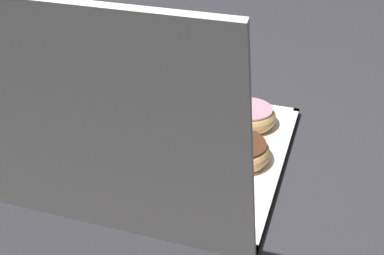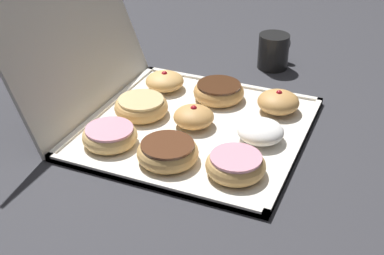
% 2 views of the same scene
% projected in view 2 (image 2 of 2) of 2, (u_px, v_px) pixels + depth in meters
% --- Properties ---
extents(ground_plane, '(3.00, 3.00, 0.00)m').
position_uv_depth(ground_plane, '(196.00, 130.00, 1.12)').
color(ground_plane, '#333338').
extents(donut_box, '(0.44, 0.44, 0.01)m').
position_uv_depth(donut_box, '(196.00, 128.00, 1.12)').
color(donut_box, silver).
rests_on(donut_box, ground).
extents(box_lid_open, '(0.44, 0.16, 0.41)m').
position_uv_depth(box_lid_open, '(64.00, 18.00, 1.12)').
color(box_lid_open, silver).
rests_on(box_lid_open, ground).
extents(pink_frosted_donut_0, '(0.11, 0.11, 0.04)m').
position_uv_depth(pink_frosted_donut_0, '(236.00, 165.00, 0.96)').
color(pink_frosted_donut_0, tan).
rests_on(pink_frosted_donut_0, donut_box).
extents(powdered_filled_donut_1, '(0.09, 0.09, 0.04)m').
position_uv_depth(powdered_filled_donut_1, '(260.00, 132.00, 1.06)').
color(powdered_filled_donut_1, white).
rests_on(powdered_filled_donut_1, donut_box).
extents(jelly_filled_donut_2, '(0.09, 0.09, 0.05)m').
position_uv_depth(jelly_filled_donut_2, '(278.00, 102.00, 1.16)').
color(jelly_filled_donut_2, tan).
rests_on(jelly_filled_donut_2, donut_box).
extents(chocolate_frosted_donut_3, '(0.12, 0.12, 0.04)m').
position_uv_depth(chocolate_frosted_donut_3, '(170.00, 152.00, 1.00)').
color(chocolate_frosted_donut_3, tan).
rests_on(chocolate_frosted_donut_3, donut_box).
extents(jelly_filled_donut_4, '(0.08, 0.08, 0.05)m').
position_uv_depth(jelly_filled_donut_4, '(194.00, 117.00, 1.11)').
color(jelly_filled_donut_4, tan).
rests_on(jelly_filled_donut_4, donut_box).
extents(chocolate_frosted_donut_5, '(0.11, 0.11, 0.04)m').
position_uv_depth(chocolate_frosted_donut_5, '(220.00, 92.00, 1.21)').
color(chocolate_frosted_donut_5, tan).
rests_on(chocolate_frosted_donut_5, donut_box).
extents(pink_frosted_donut_6, '(0.11, 0.11, 0.04)m').
position_uv_depth(pink_frosted_donut_6, '(110.00, 135.00, 1.05)').
color(pink_frosted_donut_6, '#E5B770').
rests_on(pink_frosted_donut_6, donut_box).
extents(glazed_ring_donut_7, '(0.12, 0.12, 0.04)m').
position_uv_depth(glazed_ring_donut_7, '(142.00, 106.00, 1.15)').
color(glazed_ring_donut_7, tan).
rests_on(glazed_ring_donut_7, donut_box).
extents(jelly_filled_donut_8, '(0.09, 0.09, 0.05)m').
position_uv_depth(jelly_filled_donut_8, '(165.00, 81.00, 1.26)').
color(jelly_filled_donut_8, tan).
rests_on(jelly_filled_donut_8, donut_box).
extents(coffee_mug, '(0.10, 0.08, 0.09)m').
position_uv_depth(coffee_mug, '(274.00, 50.00, 1.37)').
color(coffee_mug, black).
rests_on(coffee_mug, ground).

